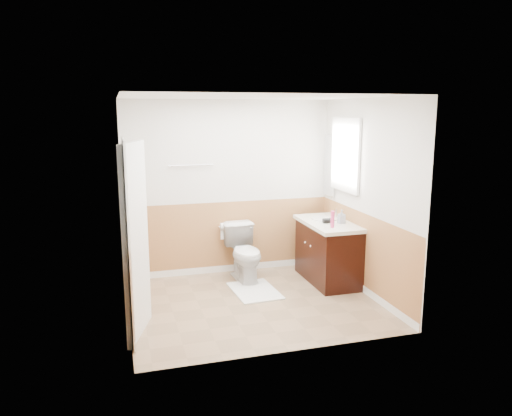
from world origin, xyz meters
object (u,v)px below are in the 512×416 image
object	(u,v)px
vanity_cabinet	(328,253)
lotion_bottle	(333,219)
bath_mat	(255,291)
toilet	(245,253)
soap_dispenser	(342,217)

from	to	relation	value
vanity_cabinet	lotion_bottle	world-z (taller)	lotion_bottle
bath_mat	toilet	bearing A→B (deg)	90.00
soap_dispenser	vanity_cabinet	bearing A→B (deg)	130.63
vanity_cabinet	lotion_bottle	distance (m)	0.66
toilet	vanity_cabinet	size ratio (longest dim) A/B	0.71
bath_mat	vanity_cabinet	size ratio (longest dim) A/B	0.73
bath_mat	soap_dispenser	bearing A→B (deg)	-0.60
toilet	bath_mat	world-z (taller)	toilet
toilet	soap_dispenser	size ratio (longest dim) A/B	4.17
toilet	vanity_cabinet	distance (m)	1.16
vanity_cabinet	soap_dispenser	xyz separation A→B (m)	(0.12, -0.14, 0.54)
toilet	soap_dispenser	xyz separation A→B (m)	(1.22, -0.51, 0.55)
bath_mat	lotion_bottle	xyz separation A→B (m)	(1.00, -0.20, 0.95)
lotion_bottle	soap_dispenser	bearing A→B (deg)	40.59
vanity_cabinet	lotion_bottle	bearing A→B (deg)	-106.94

